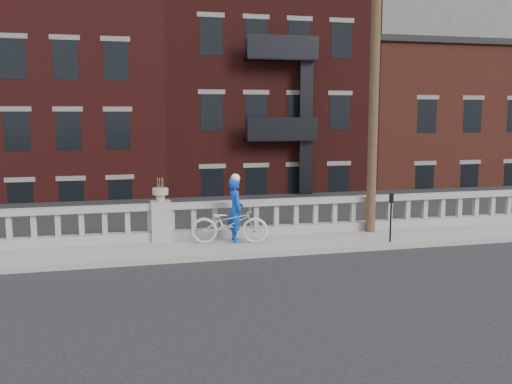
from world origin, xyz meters
TOP-DOWN VIEW (x-y plane):
  - ground at (0.00, 0.00)m, footprint 120.00×120.00m
  - sidewalk at (0.00, 3.00)m, footprint 32.00×2.20m
  - balustrade at (0.00, 3.95)m, footprint 28.00×0.34m
  - planter_pedestal at (0.00, 3.95)m, footprint 0.55×0.55m
  - lower_level at (0.56, 23.04)m, footprint 80.00×44.00m
  - utility_pole at (6.20, 3.60)m, footprint 1.60×0.28m
  - parking_meter_d at (6.11, 2.15)m, footprint 0.10×0.09m
  - bicycle at (1.78, 3.11)m, footprint 2.20×1.17m
  - cyclist at (1.99, 3.28)m, footprint 0.47×0.68m

SIDE VIEW (x-z plane):
  - ground at x=0.00m, z-range 0.00..0.00m
  - sidewalk at x=0.00m, z-range 0.00..0.15m
  - balustrade at x=0.00m, z-range 0.13..1.16m
  - bicycle at x=1.78m, z-range 0.15..1.25m
  - planter_pedestal at x=0.00m, z-range -0.05..1.71m
  - parking_meter_d at x=6.11m, z-range 0.32..1.68m
  - cyclist at x=1.99m, z-range 0.15..1.93m
  - lower_level at x=0.56m, z-range -7.77..13.03m
  - utility_pole at x=6.20m, z-range 0.24..10.24m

